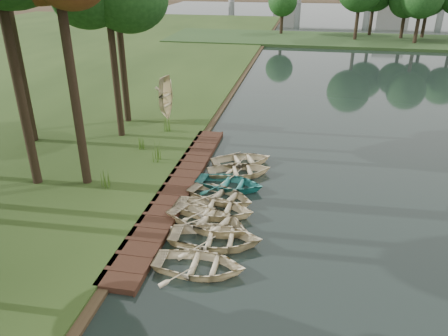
% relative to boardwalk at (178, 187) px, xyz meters
% --- Properties ---
extents(ground, '(300.00, 300.00, 0.00)m').
position_rel_boardwalk_xyz_m(ground, '(1.60, 0.00, -0.15)').
color(ground, '#3D2F1D').
extents(boardwalk, '(1.60, 16.00, 0.30)m').
position_rel_boardwalk_xyz_m(boardwalk, '(0.00, 0.00, 0.00)').
color(boardwalk, '#371F15').
rests_on(boardwalk, ground).
extents(peninsula, '(50.00, 14.00, 0.45)m').
position_rel_boardwalk_xyz_m(peninsula, '(9.60, 50.00, 0.08)').
color(peninsula, '#2A451E').
rests_on(peninsula, ground).
extents(rowboat_0, '(3.54, 2.54, 0.73)m').
position_rel_boardwalk_xyz_m(rowboat_0, '(2.65, -6.21, 0.27)').
color(rowboat_0, beige).
rests_on(rowboat_0, water).
extents(rowboat_1, '(4.00, 2.94, 0.80)m').
position_rel_boardwalk_xyz_m(rowboat_1, '(2.90, -4.39, 0.30)').
color(rowboat_1, beige).
rests_on(rowboat_1, water).
extents(rowboat_2, '(4.70, 4.06, 0.82)m').
position_rel_boardwalk_xyz_m(rowboat_2, '(2.32, -3.17, 0.31)').
color(rowboat_2, beige).
rests_on(rowboat_2, water).
extents(rowboat_3, '(3.93, 2.95, 0.77)m').
position_rel_boardwalk_xyz_m(rowboat_3, '(2.33, -2.07, 0.29)').
color(rowboat_3, beige).
rests_on(rowboat_3, water).
extents(rowboat_4, '(4.03, 3.41, 0.71)m').
position_rel_boardwalk_xyz_m(rowboat_4, '(2.37, -0.74, 0.25)').
color(rowboat_4, beige).
rests_on(rowboat_4, water).
extents(rowboat_5, '(3.76, 2.86, 0.73)m').
position_rel_boardwalk_xyz_m(rowboat_5, '(2.57, 0.60, 0.26)').
color(rowboat_5, teal).
rests_on(rowboat_5, water).
extents(rowboat_6, '(4.13, 3.52, 0.72)m').
position_rel_boardwalk_xyz_m(rowboat_6, '(2.84, 2.20, 0.26)').
color(rowboat_6, beige).
rests_on(rowboat_6, water).
extents(rowboat_7, '(4.22, 3.73, 0.72)m').
position_rel_boardwalk_xyz_m(rowboat_7, '(2.73, 3.61, 0.26)').
color(rowboat_7, beige).
rests_on(rowboat_7, water).
extents(stored_rowboat, '(3.55, 2.79, 0.67)m').
position_rel_boardwalk_xyz_m(stored_rowboat, '(-3.62, 9.71, 0.48)').
color(stored_rowboat, beige).
rests_on(stored_rowboat, bank).
extents(reeds_0, '(0.60, 0.60, 0.92)m').
position_rel_boardwalk_xyz_m(reeds_0, '(-3.54, -0.83, 0.61)').
color(reeds_0, '#3F661E').
rests_on(reeds_0, bank).
extents(reeds_1, '(0.60, 0.60, 1.11)m').
position_rel_boardwalk_xyz_m(reeds_1, '(-2.00, 2.73, 0.70)').
color(reeds_1, '#3F661E').
rests_on(reeds_1, bank).
extents(reeds_2, '(0.60, 0.60, 0.85)m').
position_rel_boardwalk_xyz_m(reeds_2, '(-3.45, 4.27, 0.58)').
color(reeds_2, '#3F661E').
rests_on(reeds_2, bank).
extents(reeds_3, '(0.60, 0.60, 1.08)m').
position_rel_boardwalk_xyz_m(reeds_3, '(-2.93, 7.59, 0.69)').
color(reeds_3, '#3F661E').
rests_on(reeds_3, bank).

